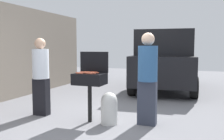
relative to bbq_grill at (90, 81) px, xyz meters
The scene contains 22 objects.
ground_plane 0.84m from the bbq_grill, 27.11° to the left, with size 24.00×24.00×0.00m, color slate.
house_wall_side 3.33m from the bbq_grill, 160.86° to the left, with size 0.24×8.00×2.69m, color gray.
bbq_grill is the anchor object (origin of this frame).
grill_lid_open 0.42m from the bbq_grill, 90.00° to the left, with size 0.60×0.05×0.42m, color black.
hot_dog_0 0.26m from the bbq_grill, 127.73° to the right, with size 0.03×0.03×0.13m, color #C6593D.
hot_dog_1 0.19m from the bbq_grill, 132.74° to the right, with size 0.03×0.03×0.13m, color #C6593D.
hot_dog_2 0.19m from the bbq_grill, behind, with size 0.03×0.03×0.13m, color #B74C33.
hot_dog_3 0.22m from the bbq_grill, 164.93° to the left, with size 0.03×0.03×0.13m, color #B74C33.
hot_dog_4 0.20m from the bbq_grill, 58.81° to the left, with size 0.03×0.03×0.13m, color #AD4228.
hot_dog_5 0.25m from the bbq_grill, 158.77° to the left, with size 0.03×0.03×0.13m, color #B74C33.
hot_dog_6 0.20m from the bbq_grill, 22.10° to the left, with size 0.03×0.03×0.13m, color #B74C33.
hot_dog_7 0.21m from the bbq_grill, 65.50° to the right, with size 0.03×0.03×0.13m, color #C6593D.
hot_dog_8 0.23m from the bbq_grill, 130.04° to the left, with size 0.03×0.03×0.13m, color #AD4228.
hot_dog_9 0.21m from the bbq_grill, 133.45° to the left, with size 0.03×0.03×0.13m, color #C6593D.
hot_dog_10 0.26m from the bbq_grill, 155.32° to the right, with size 0.03×0.03×0.13m, color #C6593D.
hot_dog_11 0.16m from the bbq_grill, 12.91° to the left, with size 0.03×0.03×0.13m, color #C6593D.
hot_dog_12 0.21m from the bbq_grill, 40.58° to the right, with size 0.03×0.03×0.13m, color #C6593D.
hot_dog_13 0.22m from the bbq_grill, 74.73° to the left, with size 0.03×0.03×0.13m, color #AD4228.
propane_tank 0.65m from the bbq_grill, ahead, with size 0.32×0.32×0.62m.
person_left 1.22m from the bbq_grill, behind, with size 0.35×0.35×1.67m.
person_right 1.13m from the bbq_grill, 10.98° to the left, with size 0.37×0.37×1.75m.
parked_minivan 4.55m from the bbq_grill, 79.28° to the left, with size 2.32×4.54×2.02m.
Camera 1 is at (1.91, -4.46, 1.47)m, focal length 39.78 mm.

